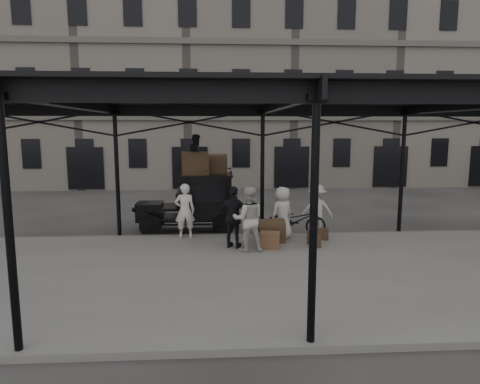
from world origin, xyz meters
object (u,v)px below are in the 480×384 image
object	(u,v)px
steamer_trunk_platform	(271,232)
taxi	(198,200)
bicycle	(296,220)
porter_left	(185,211)
steamer_trunk_roof_near	(195,165)
porter_official	(234,217)

from	to	relation	value
steamer_trunk_platform	taxi	bearing A→B (deg)	134.07
bicycle	taxi	bearing A→B (deg)	79.52
porter_left	steamer_trunk_roof_near	world-z (taller)	steamer_trunk_roof_near
steamer_trunk_roof_near	steamer_trunk_platform	world-z (taller)	steamer_trunk_roof_near
porter_official	steamer_trunk_roof_near	xyz separation A→B (m)	(-1.29, 2.50, 1.41)
porter_left	bicycle	distance (m)	3.85
bicycle	steamer_trunk_platform	distance (m)	1.29
porter_left	bicycle	xyz separation A→B (m)	(3.83, 0.10, -0.40)
bicycle	steamer_trunk_platform	bearing A→B (deg)	140.56
taxi	porter_left	world-z (taller)	taxi
steamer_trunk_roof_near	steamer_trunk_platform	xyz separation A→B (m)	(2.53, -1.92, -2.06)
taxi	steamer_trunk_roof_near	bearing A→B (deg)	-108.07
taxi	steamer_trunk_platform	bearing A→B (deg)	-41.46
taxi	steamer_trunk_roof_near	distance (m)	1.35
porter_left	porter_official	size ratio (longest dim) A/B	0.97
taxi	bicycle	world-z (taller)	taxi
porter_left	porter_official	distance (m)	2.07
bicycle	steamer_trunk_platform	xyz separation A→B (m)	(-0.98, -0.81, -0.22)
taxi	porter_official	size ratio (longest dim) A/B	1.89
porter_official	steamer_trunk_platform	distance (m)	1.52
taxi	bicycle	bearing A→B (deg)	-21.54
porter_official	steamer_trunk_platform	world-z (taller)	porter_official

